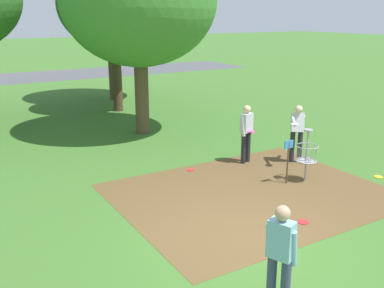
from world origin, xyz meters
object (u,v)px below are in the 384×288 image
object	(u,v)px
disc_golf_basket	(305,153)
tree_near_right	(110,5)
frisbee_by_tee	(303,222)
player_foreground_watching	(297,130)
frisbee_far_left	(378,177)
player_throwing	(246,131)
player_waiting_left	(280,254)
frisbee_near_basket	(191,170)
tree_far_left	(139,0)
tree_mid_left	(113,4)

from	to	relation	value
disc_golf_basket	tree_near_right	distance (m)	14.08
frisbee_by_tee	tree_near_right	world-z (taller)	tree_near_right
disc_golf_basket	player_foreground_watching	size ratio (longest dim) A/B	0.81
player_foreground_watching	frisbee_by_tee	world-z (taller)	player_foreground_watching
disc_golf_basket	frisbee_far_left	bearing A→B (deg)	-23.50
player_throwing	player_waiting_left	distance (m)	6.88
tree_near_right	player_waiting_left	bearing A→B (deg)	-103.77
player_foreground_watching	player_throwing	distance (m)	1.47
player_throwing	frisbee_near_basket	world-z (taller)	player_throwing
player_foreground_watching	tree_far_left	xyz separation A→B (m)	(-2.43, 5.42, 3.69)
frisbee_by_tee	player_waiting_left	bearing A→B (deg)	-141.32
player_throwing	frisbee_by_tee	distance (m)	4.12
frisbee_far_left	tree_far_left	world-z (taller)	tree_far_left
frisbee_far_left	player_waiting_left	bearing A→B (deg)	-154.66
player_foreground_watching	tree_mid_left	bearing A→B (deg)	100.45
tree_mid_left	tree_far_left	world-z (taller)	tree_far_left
disc_golf_basket	frisbee_near_basket	world-z (taller)	disc_golf_basket
frisbee_by_tee	tree_mid_left	xyz separation A→B (m)	(0.89, 12.57, 4.60)
player_foreground_watching	player_throwing	size ratio (longest dim) A/B	1.00
frisbee_by_tee	disc_golf_basket	bearing A→B (deg)	45.78
frisbee_by_tee	frisbee_far_left	distance (m)	3.80
disc_golf_basket	player_throwing	world-z (taller)	player_throwing
player_foreground_watching	frisbee_near_basket	size ratio (longest dim) A/B	8.25
tree_near_right	tree_far_left	size ratio (longest dim) A/B	0.98
disc_golf_basket	tree_far_left	distance (m)	7.88
frisbee_near_basket	tree_mid_left	distance (m)	9.80
player_foreground_watching	tree_mid_left	xyz separation A→B (m)	(-1.76, 9.53, 3.62)
player_throwing	tree_far_left	size ratio (longest dim) A/B	0.25
disc_golf_basket	player_waiting_left	bearing A→B (deg)	-138.17
player_waiting_left	tree_near_right	size ratio (longest dim) A/B	0.25
frisbee_near_basket	frisbee_far_left	world-z (taller)	same
disc_golf_basket	tree_mid_left	xyz separation A→B (m)	(-0.85, 10.78, 3.85)
tree_near_right	tree_far_left	xyz separation A→B (m)	(-1.57, -6.86, 0.02)
frisbee_near_basket	tree_near_right	world-z (taller)	tree_near_right
player_waiting_left	frisbee_near_basket	xyz separation A→B (m)	(2.07, 5.96, -0.96)
disc_golf_basket	frisbee_by_tee	distance (m)	2.60
player_waiting_left	frisbee_near_basket	world-z (taller)	player_waiting_left
player_waiting_left	tree_far_left	distance (m)	11.37
player_waiting_left	tree_far_left	bearing A→B (deg)	75.67
frisbee_by_tee	tree_far_left	bearing A→B (deg)	88.53
player_throwing	frisbee_near_basket	size ratio (longest dim) A/B	8.25
player_foreground_watching	frisbee_by_tee	size ratio (longest dim) A/B	7.25
frisbee_far_left	tree_far_left	bearing A→B (deg)	114.75
disc_golf_basket	player_foreground_watching	world-z (taller)	player_foreground_watching
player_throwing	player_waiting_left	world-z (taller)	same
frisbee_far_left	tree_mid_left	bearing A→B (deg)	103.50
frisbee_near_basket	frisbee_by_tee	distance (m)	4.02
frisbee_far_left	tree_near_right	size ratio (longest dim) A/B	0.03
tree_far_left	player_throwing	bearing A→B (deg)	-76.18
disc_golf_basket	tree_mid_left	distance (m)	11.48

